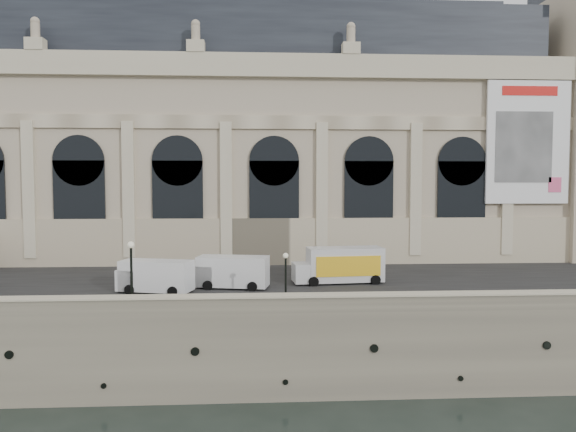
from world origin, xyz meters
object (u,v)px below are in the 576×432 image
Objects in this scene: van_b at (152,276)px; box_truck at (340,265)px; lamp_left at (131,275)px; lamp_right at (286,280)px; van_c at (229,272)px.

van_b is 15.85m from box_truck.
lamp_left reaches higher than lamp_right.
van_b is 6.16m from van_c.
lamp_left reaches higher than van_c.
lamp_right is (4.35, -6.91, 0.53)m from van_c.
lamp_left is at bearing -179.98° from lamp_right.
van_b is at bearing -168.30° from box_truck.
van_b is 1.32× the size of lamp_left.
lamp_right reaches higher than van_c.
van_b is 0.78× the size of box_truck.
van_b is 1.62× the size of lamp_right.
box_truck is at bearing 10.26° from van_c.
box_truck is 18.17m from lamp_left.
van_b is at bearing 85.37° from lamp_left.
van_c is at bearing 47.16° from lamp_left.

